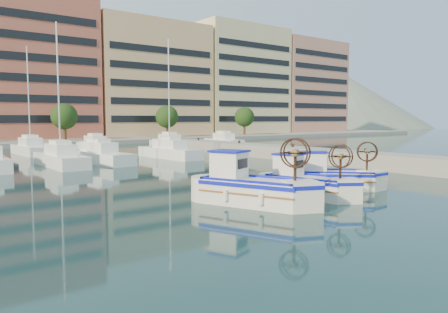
{
  "coord_description": "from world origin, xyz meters",
  "views": [
    {
      "loc": [
        -17.04,
        -14.88,
        3.89
      ],
      "look_at": [
        -0.52,
        6.92,
        1.5
      ],
      "focal_mm": 35.0,
      "sensor_mm": 36.0,
      "label": 1
    }
  ],
  "objects": [
    {
      "name": "ground",
      "position": [
        0.0,
        0.0,
        0.0
      ],
      "size": [
        300.0,
        300.0,
        0.0
      ],
      "primitive_type": "plane",
      "color": "#1B4347",
      "rests_on": "ground"
    },
    {
      "name": "quay",
      "position": [
        13.0,
        8.0,
        0.6
      ],
      "size": [
        3.0,
        60.0,
        1.2
      ],
      "primitive_type": "cube",
      "color": "gray",
      "rests_on": "ground"
    },
    {
      "name": "waterfront",
      "position": [
        9.23,
        65.04,
        11.1
      ],
      "size": [
        180.0,
        40.0,
        25.6
      ],
      "color": "gray",
      "rests_on": "ground"
    },
    {
      "name": "hill_east",
      "position": [
        140.0,
        110.0,
        0.0
      ],
      "size": [
        160.0,
        160.0,
        50.0
      ],
      "primitive_type": "cone",
      "color": "slate",
      "rests_on": "ground"
    },
    {
      "name": "yacht_marina",
      "position": [
        -3.0,
        27.89,
        0.53
      ],
      "size": [
        42.06,
        22.87,
        11.5
      ],
      "color": "white",
      "rests_on": "ground"
    },
    {
      "name": "fishing_boat_a",
      "position": [
        -4.29,
        -0.08,
        0.85
      ],
      "size": [
        3.6,
        5.11,
        3.08
      ],
      "rotation": [
        0.0,
        0.0,
        0.38
      ],
      "color": "silver",
      "rests_on": "ground"
    },
    {
      "name": "fishing_boat_b",
      "position": [
        -0.85,
        -0.23,
        0.74
      ],
      "size": [
        2.58,
        4.43,
        2.68
      ],
      "rotation": [
        0.0,
        0.0,
        0.21
      ],
      "color": "silver",
      "rests_on": "ground"
    },
    {
      "name": "fishing_boat_c",
      "position": [
        2.12,
        0.48,
        0.73
      ],
      "size": [
        4.08,
        4.04,
        2.64
      ],
      "rotation": [
        0.0,
        0.0,
        0.8
      ],
      "color": "silver",
      "rests_on": "ground"
    }
  ]
}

